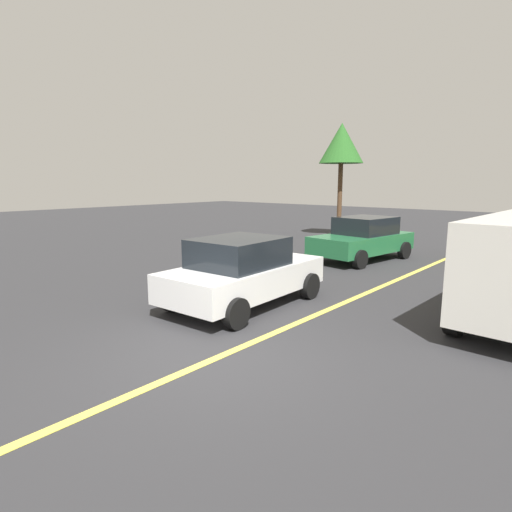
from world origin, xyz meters
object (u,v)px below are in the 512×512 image
car_yellow_approaching (509,239)px  car_green_crossing (363,238)px  tree_left_verge (342,144)px  car_white_behind_van (243,272)px

car_yellow_approaching → car_green_crossing: (-3.39, 4.12, 0.01)m
car_yellow_approaching → tree_left_verge: 9.23m
car_yellow_approaching → car_white_behind_van: car_white_behind_van is taller
car_green_crossing → tree_left_verge: size_ratio=0.76×
car_yellow_approaching → car_green_crossing: 5.34m
car_yellow_approaching → tree_left_verge: bearing=77.1°
car_white_behind_van → tree_left_verge: 13.87m
car_white_behind_van → car_green_crossing: bearing=4.9°
tree_left_verge → car_yellow_approaching: bearing=-102.9°
tree_left_verge → car_green_crossing: bearing=-142.6°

